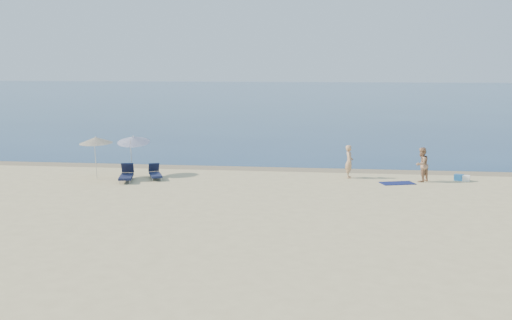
# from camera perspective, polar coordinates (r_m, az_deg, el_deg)

# --- Properties ---
(ground) EXTENTS (160.00, 160.00, 0.00)m
(ground) POSITION_cam_1_polar(r_m,az_deg,el_deg) (16.38, 2.80, -12.09)
(ground) COLOR #D1C08B
(ground) RESTS_ON ground
(sea) EXTENTS (240.00, 160.00, 0.01)m
(sea) POSITION_cam_1_polar(r_m,az_deg,el_deg) (115.42, 7.13, 5.70)
(sea) COLOR navy
(sea) RESTS_ON ground
(wet_sand_strip) EXTENTS (240.00, 1.60, 0.00)m
(wet_sand_strip) POSITION_cam_1_polar(r_m,az_deg,el_deg) (35.17, 5.54, -0.88)
(wet_sand_strip) COLOR #847254
(wet_sand_strip) RESTS_ON ground
(person_left) EXTENTS (0.41, 0.62, 1.67)m
(person_left) POSITION_cam_1_polar(r_m,az_deg,el_deg) (32.82, 8.28, -0.14)
(person_left) COLOR tan
(person_left) RESTS_ON ground
(person_right) EXTENTS (1.02, 1.05, 1.70)m
(person_right) POSITION_cam_1_polar(r_m,az_deg,el_deg) (32.48, 14.50, -0.40)
(person_right) COLOR #AB7B5A
(person_right) RESTS_ON ground
(beach_towel) EXTENTS (1.81, 1.35, 0.03)m
(beach_towel) POSITION_cam_1_polar(r_m,az_deg,el_deg) (31.85, 12.45, -2.02)
(beach_towel) COLOR #0E1446
(beach_towel) RESTS_ON ground
(white_bag) EXTENTS (0.41, 0.37, 0.29)m
(white_bag) POSITION_cam_1_polar(r_m,az_deg,el_deg) (33.31, 18.17, -1.56)
(white_bag) COLOR white
(white_bag) RESTS_ON ground
(blue_cooler) EXTENTS (0.52, 0.45, 0.31)m
(blue_cooler) POSITION_cam_1_polar(r_m,az_deg,el_deg) (33.42, 17.59, -1.48)
(blue_cooler) COLOR #1C5899
(blue_cooler) RESTS_ON ground
(umbrella_near) EXTENTS (1.92, 1.94, 2.23)m
(umbrella_near) POSITION_cam_1_polar(r_m,az_deg,el_deg) (33.73, -10.85, 1.81)
(umbrella_near) COLOR silver
(umbrella_near) RESTS_ON ground
(umbrella_far) EXTENTS (2.06, 2.07, 2.21)m
(umbrella_far) POSITION_cam_1_polar(r_m,az_deg,el_deg) (33.13, -14.05, 1.72)
(umbrella_far) COLOR silver
(umbrella_far) RESTS_ON ground
(lounger_left) EXTENTS (1.13, 1.71, 0.72)m
(lounger_left) POSITION_cam_1_polar(r_m,az_deg,el_deg) (32.75, -8.95, -1.19)
(lounger_left) COLOR #161D3D
(lounger_left) RESTS_ON ground
(lounger_right) EXTENTS (1.01, 1.94, 0.82)m
(lounger_right) POSITION_cam_1_polar(r_m,az_deg,el_deg) (32.34, -11.45, -1.32)
(lounger_right) COLOR #131836
(lounger_right) RESTS_ON ground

